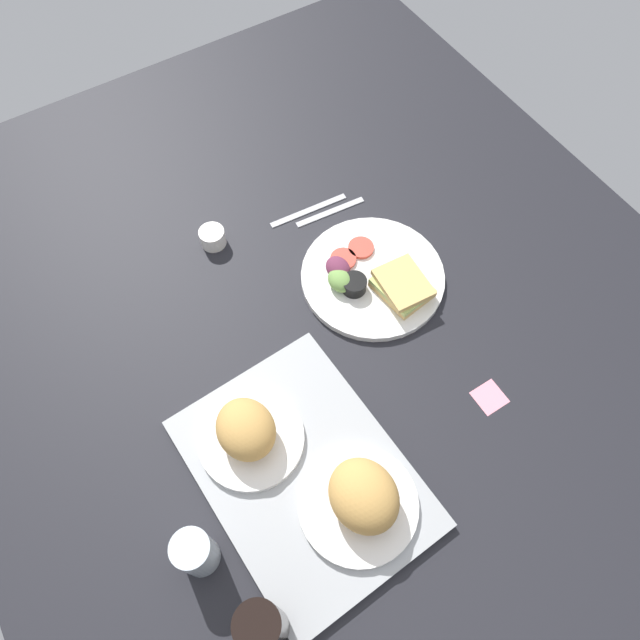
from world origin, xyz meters
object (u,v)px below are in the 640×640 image
object	(u,v)px
drinking_glass	(196,553)
fork	(330,212)
sticky_note	(490,397)
knife	(309,210)
serving_tray	(303,473)
bread_plate_far	(248,433)
plate_with_salad	(373,277)
espresso_cup	(213,237)
bread_plate_near	(362,499)
soda_bottle	(264,627)

from	to	relation	value
drinking_glass	fork	world-z (taller)	drinking_glass
sticky_note	knife	bearing A→B (deg)	5.83
serving_tray	bread_plate_far	distance (cm)	12.36
plate_with_salad	espresso_cup	size ratio (longest dim) A/B	5.46
bread_plate_near	fork	size ratio (longest dim) A/B	1.22
soda_bottle	espresso_cup	size ratio (longest dim) A/B	4.20
bread_plate_near	fork	xyz separation A→B (cm)	(57.96, -30.60, -5.55)
serving_tray	fork	distance (cm)	60.05
fork	drinking_glass	bearing A→B (deg)	46.49
soda_bottle	sticky_note	size ratio (longest dim) A/B	4.20
serving_tray	espresso_cup	world-z (taller)	espresso_cup
espresso_cup	sticky_note	distance (cm)	67.07
bread_plate_near	knife	xyz separation A→B (cm)	(60.96, -26.60, -5.55)
drinking_glass	knife	bearing A→B (deg)	-45.04
soda_bottle	plate_with_salad	bearing A→B (deg)	-48.19
bread_plate_near	espresso_cup	distance (cm)	64.63
fork	knife	size ratio (longest dim) A/B	0.89
serving_tray	knife	bearing A→B (deg)	-32.23
espresso_cup	knife	bearing A→B (deg)	-98.65
espresso_cup	fork	distance (cm)	27.37
espresso_cup	bread_plate_near	bearing A→B (deg)	176.40
bread_plate_far	espresso_cup	world-z (taller)	bread_plate_far
serving_tray	fork	size ratio (longest dim) A/B	2.65
soda_bottle	espresso_cup	xyz separation A→B (cm)	(72.69, -26.85, -9.77)
bread_plate_far	espresso_cup	bearing A→B (deg)	-18.50
bread_plate_near	espresso_cup	world-z (taller)	bread_plate_near
serving_tray	knife	xyz separation A→B (cm)	(50.97, -32.13, -0.55)
plate_with_salad	soda_bottle	distance (cm)	69.17
soda_bottle	fork	distance (cm)	85.88
knife	espresso_cup	bearing A→B (deg)	-4.22
knife	sticky_note	distance (cm)	57.60
knife	drinking_glass	bearing A→B (deg)	49.40
bread_plate_near	plate_with_salad	bearing A→B (deg)	-37.07
bread_plate_far	soda_bottle	xyz separation A→B (cm)	(-28.55, 12.08, 6.41)
plate_with_salad	fork	world-z (taller)	plate_with_salad
sticky_note	espresso_cup	bearing A→B (deg)	25.06
serving_tray	bread_plate_far	xyz separation A→B (cm)	(10.25, 5.19, 4.56)
serving_tray	bread_plate_near	size ratio (longest dim) A/B	2.16
plate_with_salad	bread_plate_near	bearing A→B (deg)	142.93
drinking_glass	fork	size ratio (longest dim) A/B	0.66
bread_plate_far	sticky_note	world-z (taller)	bread_plate_far
bread_plate_far	espresso_cup	distance (cm)	46.67
soda_bottle	espresso_cup	bearing A→B (deg)	-20.27
bread_plate_far	plate_with_salad	bearing A→B (deg)	-66.32
serving_tray	plate_with_salad	world-z (taller)	plate_with_salad
plate_with_salad	sticky_note	world-z (taller)	plate_with_salad
bread_plate_far	sticky_note	size ratio (longest dim) A/B	3.46
soda_bottle	espresso_cup	world-z (taller)	soda_bottle
bread_plate_far	plate_with_salad	xyz separation A→B (cm)	(17.07, -38.92, -3.73)
plate_with_salad	espresso_cup	world-z (taller)	plate_with_salad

